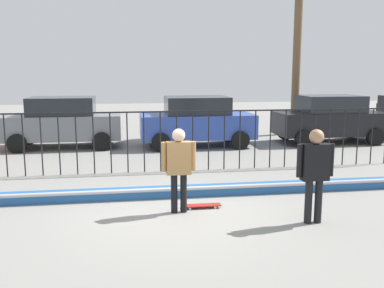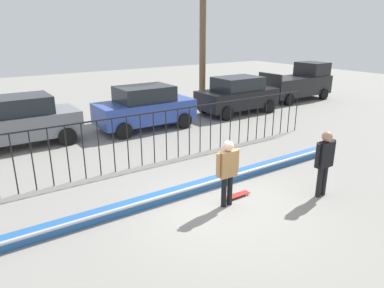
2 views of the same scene
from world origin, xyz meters
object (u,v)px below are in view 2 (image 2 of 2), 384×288
at_px(camera_operator, 325,158).
at_px(pickup_truck, 298,83).
at_px(skateboard, 237,195).
at_px(parked_car_black, 237,95).
at_px(parked_car_gray, 19,121).
at_px(parked_car_blue, 145,107).
at_px(skateboarder, 228,168).

bearing_deg(camera_operator, pickup_truck, -115.18).
relative_size(skateboard, parked_car_black, 0.19).
height_order(parked_car_gray, pickup_truck, pickup_truck).
height_order(parked_car_blue, pickup_truck, pickup_truck).
distance_m(skateboarder, parked_car_black, 10.43).
distance_m(skateboard, camera_operator, 2.49).
distance_m(skateboarder, parked_car_blue, 7.86).
height_order(skateboarder, parked_car_blue, parked_car_blue).
relative_size(skateboarder, pickup_truck, 0.37).
xyz_separation_m(skateboard, parked_car_blue, (1.13, 7.49, 0.91)).
distance_m(skateboarder, pickup_truck, 15.17).
distance_m(skateboard, parked_car_blue, 7.63).
distance_m(skateboarder, camera_operator, 2.64).
distance_m(skateboard, pickup_truck, 14.67).
bearing_deg(camera_operator, skateboarder, 0.13).
bearing_deg(parked_car_blue, pickup_truck, 0.71).
bearing_deg(parked_car_black, parked_car_blue, -178.54).
bearing_deg(skateboarder, skateboard, 45.16).
xyz_separation_m(camera_operator, parked_car_gray, (-5.84, 9.18, -0.11)).
bearing_deg(parked_car_black, parked_car_gray, 178.69).
relative_size(skateboarder, camera_operator, 0.96).
relative_size(parked_car_blue, pickup_truck, 0.91).
xyz_separation_m(skateboarder, parked_car_black, (7.05, 7.68, -0.07)).
bearing_deg(skateboarder, parked_car_blue, 102.65).
bearing_deg(parked_car_black, skateboarder, -131.06).
distance_m(skateboarder, skateboard, 1.12).
bearing_deg(parked_car_black, pickup_truck, 8.44).
xyz_separation_m(skateboard, camera_operator, (1.93, -1.19, 1.02)).
bearing_deg(skateboard, parked_car_blue, 59.67).
relative_size(camera_operator, parked_car_gray, 0.42).
height_order(camera_operator, pickup_truck, pickup_truck).
relative_size(camera_operator, pickup_truck, 0.38).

